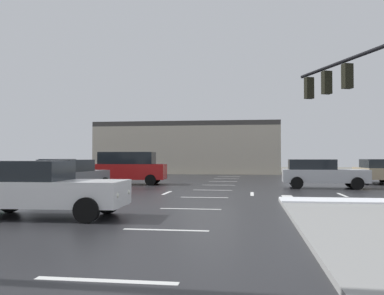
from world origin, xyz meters
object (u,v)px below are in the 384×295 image
(sedan_grey, at_px, (72,175))
(sedan_blue, at_px, (54,169))
(sedan_silver, at_px, (321,173))
(sedan_white, at_px, (39,187))
(traffic_signal_mast, at_px, (359,91))
(suv_red, at_px, (127,167))
(sedan_tan, at_px, (375,171))

(sedan_grey, bearing_deg, sedan_blue, 34.40)
(sedan_grey, xyz_separation_m, sedan_silver, (12.30, 4.70, 0.00))
(sedan_grey, xyz_separation_m, sedan_white, (2.58, -7.96, 0.00))
(traffic_signal_mast, bearing_deg, sedan_blue, 32.27)
(traffic_signal_mast, relative_size, suv_red, 1.22)
(suv_red, height_order, sedan_silver, suv_red)
(sedan_grey, bearing_deg, sedan_tan, -55.86)
(sedan_blue, distance_m, sedan_tan, 22.31)
(sedan_blue, height_order, sedan_tan, same)
(sedan_grey, distance_m, suv_red, 6.55)
(suv_red, relative_size, sedan_white, 1.08)
(sedan_blue, bearing_deg, sedan_grey, 34.92)
(traffic_signal_mast, relative_size, sedan_silver, 1.31)
(sedan_blue, relative_size, sedan_silver, 1.01)
(traffic_signal_mast, bearing_deg, sedan_tan, -40.25)
(suv_red, xyz_separation_m, sedan_white, (1.81, -14.45, -0.24))
(sedan_grey, relative_size, suv_red, 0.94)
(sedan_grey, relative_size, sedan_tan, 1.02)
(traffic_signal_mast, relative_size, sedan_tan, 1.32)
(traffic_signal_mast, height_order, suv_red, traffic_signal_mast)
(traffic_signal_mast, relative_size, sedan_blue, 1.30)
(sedan_white, xyz_separation_m, sedan_blue, (-8.39, 17.87, 0.00))
(sedan_white, height_order, sedan_blue, same)
(suv_red, bearing_deg, sedan_silver, 167.06)
(traffic_signal_mast, relative_size, sedan_grey, 1.30)
(traffic_signal_mast, height_order, sedan_tan, traffic_signal_mast)
(traffic_signal_mast, xyz_separation_m, suv_red, (-11.65, 9.54, -3.03))
(sedan_silver, bearing_deg, sedan_blue, 166.15)
(sedan_silver, xyz_separation_m, sedan_tan, (4.19, 4.86, 0.00))
(sedan_grey, height_order, sedan_blue, same)
(sedan_grey, distance_m, sedan_silver, 13.17)
(sedan_tan, bearing_deg, sedan_white, 142.00)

